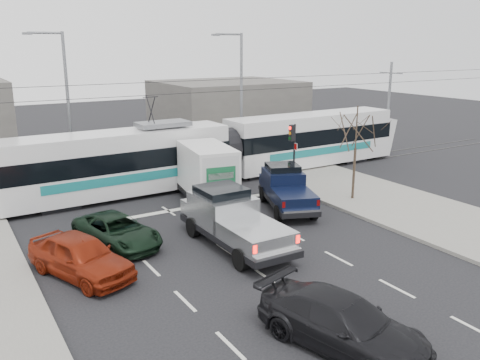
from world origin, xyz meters
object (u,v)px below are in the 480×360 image
tram (225,150)px  bare_tree (356,132)px  silver_pickup (231,218)px  dark_car (343,323)px  street_lamp_far (65,96)px  red_car (80,256)px  box_truck (205,173)px  navy_pickup (286,188)px  street_lamp_near (239,90)px  traffic_signal (293,141)px  green_car (117,231)px

tram → bare_tree: bearing=-64.9°
silver_pickup → dark_car: size_ratio=1.24×
street_lamp_far → red_car: (-3.24, -15.31, -4.32)m
silver_pickup → box_truck: size_ratio=0.98×
silver_pickup → box_truck: bearing=72.6°
silver_pickup → bare_tree: bearing=12.5°
navy_pickup → red_car: size_ratio=1.18×
tram → dark_car: tram is taller
street_lamp_near → red_car: (-14.74, -13.31, -4.32)m
bare_tree → red_car: (-15.03, -1.81, -3.00)m
silver_pickup → street_lamp_near: bearing=57.7°
silver_pickup → box_truck: 6.43m
silver_pickup → navy_pickup: silver_pickup is taller
silver_pickup → red_car: (-6.25, 0.14, -0.36)m
bare_tree → box_truck: bearing=148.7°
traffic_signal → silver_pickup: size_ratio=0.56×
bare_tree → dark_car: bare_tree is taller
silver_pickup → navy_pickup: size_ratio=1.16×
bare_tree → silver_pickup: bare_tree is taller
tram → red_car: bearing=-141.8°
traffic_signal → tram: (-2.60, 3.51, -0.82)m
street_lamp_near → silver_pickup: (-8.49, -13.45, -3.96)m
street_lamp_near → dark_car: size_ratio=1.75×
traffic_signal → box_truck: 5.86m
navy_pickup → silver_pickup: bearing=-129.4°
tram → silver_pickup: bearing=-119.4°
street_lamp_near → dark_car: 24.14m
street_lamp_near → street_lamp_far: 11.67m
traffic_signal → navy_pickup: traffic_signal is taller
street_lamp_far → green_car: 13.90m
bare_tree → navy_pickup: bearing=167.9°
street_lamp_near → navy_pickup: 11.96m
traffic_signal → street_lamp_far: street_lamp_far is taller
street_lamp_far → box_truck: bearing=-62.2°
traffic_signal → street_lamp_near: size_ratio=0.40×
red_car → tram: bearing=18.3°
street_lamp_far → dark_car: bearing=-85.6°
street_lamp_near → bare_tree: bearing=-88.6°
street_lamp_far → box_truck: street_lamp_far is taller
green_car → street_lamp_near: bearing=28.4°
red_car → bare_tree: bearing=-14.4°
silver_pickup → green_car: bearing=150.6°
street_lamp_far → navy_pickup: (7.89, -12.66, -4.04)m
bare_tree → navy_pickup: size_ratio=0.91×
street_lamp_near → dark_car: (-9.67, -21.68, -4.37)m
navy_pickup → red_car: bearing=-145.8°
traffic_signal → silver_pickup: bearing=-142.1°
navy_pickup → green_car: (-9.07, -0.44, -0.43)m
street_lamp_far → box_truck: size_ratio=1.38×
bare_tree → street_lamp_near: street_lamp_near is taller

